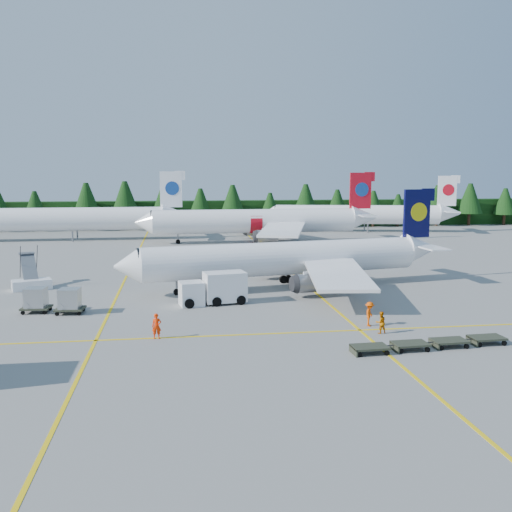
{
  "coord_description": "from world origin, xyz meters",
  "views": [
    {
      "loc": [
        -7.96,
        -47.54,
        12.1
      ],
      "look_at": [
        0.24,
        11.16,
        3.5
      ],
      "focal_mm": 40.0,
      "sensor_mm": 36.0,
      "label": 1
    }
  ],
  "objects": [
    {
      "name": "taxi_stripe_b",
      "position": [
        6.0,
        20.0,
        0.01
      ],
      "size": [
        0.25,
        120.0,
        0.01
      ],
      "primitive_type": "cube",
      "color": "yellow",
      "rests_on": "ground"
    },
    {
      "name": "airliner_far_left",
      "position": [
        -29.82,
        59.84,
        3.91
      ],
      "size": [
        42.88,
        4.73,
        12.47
      ],
      "rotation": [
        0.0,
        0.0,
        0.01
      ],
      "color": "white",
      "rests_on": "ground"
    },
    {
      "name": "taxi_stripe_cross",
      "position": [
        0.0,
        -6.0,
        0.01
      ],
      "size": [
        80.0,
        0.25,
        0.01
      ],
      "primitive_type": "cube",
      "color": "yellow",
      "rests_on": "ground"
    },
    {
      "name": "airliner_far_right",
      "position": [
        28.31,
        67.72,
        3.64
      ],
      "size": [
        39.6,
        10.94,
        11.62
      ],
      "rotation": [
        0.0,
        0.0,
        -0.19
      ],
      "color": "white",
      "rests_on": "ground"
    },
    {
      "name": "ground",
      "position": [
        0.0,
        0.0,
        0.0
      ],
      "size": [
        320.0,
        320.0,
        0.0
      ],
      "primitive_type": "plane",
      "color": "gray",
      "rests_on": "ground"
    },
    {
      "name": "dolly_train",
      "position": [
        9.37,
        -11.16,
        0.45
      ],
      "size": [
        11.53,
        2.58,
        0.14
      ],
      "rotation": [
        0.0,
        0.0,
        0.04
      ],
      "color": "#323627",
      "rests_on": "ground"
    },
    {
      "name": "airliner_navy",
      "position": [
        2.54,
        11.08,
        3.1
      ],
      "size": [
        35.22,
        28.73,
        10.32
      ],
      "rotation": [
        0.0,
        0.0,
        0.19
      ],
      "color": "white",
      "rests_on": "ground"
    },
    {
      "name": "uld_pair",
      "position": [
        -18.81,
        3.06,
        1.25
      ],
      "size": [
        5.56,
        2.86,
        1.86
      ],
      "rotation": [
        0.0,
        0.0,
        -0.08
      ],
      "color": "#323627",
      "rests_on": "ground"
    },
    {
      "name": "service_truck",
      "position": [
        -4.72,
        4.64,
        1.46
      ],
      "size": [
        6.41,
        3.21,
        2.96
      ],
      "rotation": [
        0.0,
        0.0,
        0.17
      ],
      "color": "silver",
      "rests_on": "ground"
    },
    {
      "name": "crew_a",
      "position": [
        -9.58,
        -6.12,
        0.95
      ],
      "size": [
        0.7,
        0.47,
        1.89
      ],
      "primitive_type": "imported",
      "rotation": [
        0.0,
        0.0,
        0.02
      ],
      "color": "#FF3105",
      "rests_on": "ground"
    },
    {
      "name": "taxi_stripe_a",
      "position": [
        -14.0,
        20.0,
        0.01
      ],
      "size": [
        0.25,
        120.0,
        0.01
      ],
      "primitive_type": "cube",
      "color": "yellow",
      "rests_on": "ground"
    },
    {
      "name": "crew_b",
      "position": [
        7.31,
        -7.03,
        0.85
      ],
      "size": [
        0.9,
        0.74,
        1.7
      ],
      "primitive_type": "imported",
      "rotation": [
        0.0,
        0.0,
        3.26
      ],
      "color": "#D56F04",
      "rests_on": "ground"
    },
    {
      "name": "airstairs",
      "position": [
        -23.34,
        14.43,
        0.76
      ],
      "size": [
        4.38,
        5.91,
        3.51
      ],
      "rotation": [
        0.0,
        0.0,
        0.34
      ],
      "color": "white",
      "rests_on": "ground"
    },
    {
      "name": "crew_c",
      "position": [
        7.17,
        -4.9,
        0.99
      ],
      "size": [
        0.88,
        0.98,
        1.97
      ],
      "primitive_type": "imported",
      "rotation": [
        0.0,
        0.0,
        1.05
      ],
      "color": "#F04D05",
      "rests_on": "ground"
    },
    {
      "name": "airliner_red",
      "position": [
        5.04,
        52.01,
        3.69
      ],
      "size": [
        42.17,
        34.69,
        12.26
      ],
      "rotation": [
        0.0,
        0.0,
        0.03
      ],
      "color": "white",
      "rests_on": "ground"
    },
    {
      "name": "treeline_hedge",
      "position": [
        0.0,
        82.0,
        3.0
      ],
      "size": [
        220.0,
        4.0,
        6.0
      ],
      "primitive_type": "cube",
      "color": "black",
      "rests_on": "ground"
    }
  ]
}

